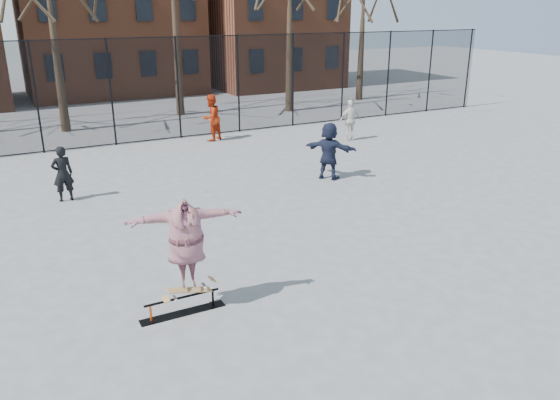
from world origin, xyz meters
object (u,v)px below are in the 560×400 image
skateboard (190,292)px  bystander_black (63,174)px  bystander_red (211,118)px  skater (187,248)px  bystander_white (350,120)px  bystander_navy (329,151)px  skate_rail (183,307)px

skateboard → bystander_black: bystander_black is taller
skateboard → bystander_red: bystander_red is taller
skater → bystander_black: (-1.16, 7.18, -0.46)m
bystander_red → bystander_white: size_ratio=1.13×
bystander_red → bystander_white: bystander_red is taller
skateboard → bystander_navy: size_ratio=0.48×
skater → bystander_white: skater is taller
skateboard → bystander_red: bearing=67.6°
skater → bystander_black: 7.28m
skate_rail → bystander_white: 13.86m
bystander_white → bystander_navy: size_ratio=0.91×
bystander_red → bystander_white: 5.51m
bystander_red → bystander_navy: bystander_red is taller
skate_rail → bystander_black: size_ratio=0.98×
bystander_red → skateboard: bearing=37.4°
skate_rail → bystander_red: (5.12, 12.06, 0.78)m
skate_rail → skater: skater is taller
skate_rail → bystander_navy: bystander_navy is taller
bystander_black → bystander_red: size_ratio=0.84×
skateboard → bystander_black: size_ratio=0.55×
bystander_red → bystander_white: (4.90, -2.51, -0.11)m
skateboard → bystander_navy: bystander_navy is taller
skater → bystander_navy: 8.46m
bystander_red → bystander_black: bearing=8.3°
skate_rail → bystander_red: bearing=67.0°
skater → bystander_red: bearing=78.3°
skater → bystander_black: size_ratio=1.27×
bystander_white → bystander_navy: 5.32m
bystander_white → bystander_navy: bearing=54.0°
skate_rail → skater: (0.14, 0.00, 1.10)m
bystander_black → bystander_navy: bearing=161.8°
skate_rail → skater: 1.10m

